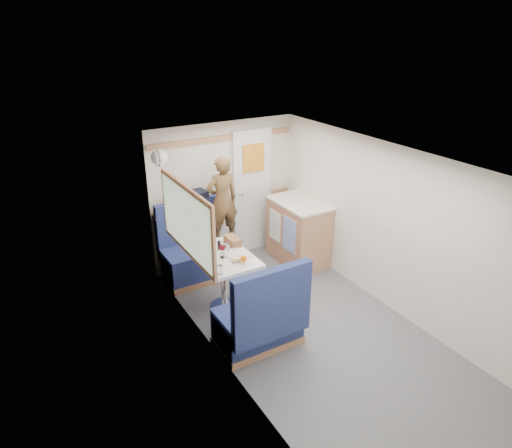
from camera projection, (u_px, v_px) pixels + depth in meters
floor at (316, 334)px, 5.14m from camera, size 4.50×4.50×0.00m
ceiling at (327, 162)px, 4.33m from camera, size 4.50×4.50×0.00m
wall_back at (224, 192)px, 6.51m from camera, size 2.20×0.02×2.00m
wall_left at (227, 283)px, 4.23m from camera, size 0.02×4.50×2.00m
wall_right at (397, 233)px, 5.24m from camera, size 0.02×4.50×2.00m
oak_trim_low at (225, 202)px, 6.56m from camera, size 2.15×0.02×0.08m
oak_trim_high at (223, 138)px, 6.18m from camera, size 2.15×0.02×0.08m
side_window at (186, 221)px, 4.93m from camera, size 0.04×1.30×0.72m
rear_door at (252, 189)px, 6.71m from camera, size 0.62×0.12×1.86m
dinette_table at (223, 267)px, 5.40m from camera, size 0.62×0.92×0.72m
bench_far at (196, 257)px, 6.19m from camera, size 0.90×0.59×1.05m
bench_near at (261, 323)px, 4.83m from camera, size 0.90×0.59×1.05m
ledge at (186, 211)px, 6.16m from camera, size 0.90×0.14×0.04m
dome_light at (159, 157)px, 5.41m from camera, size 0.20×0.20×0.20m
galley_counter at (298, 231)px, 6.55m from camera, size 0.57×0.92×0.92m
person at (222, 200)px, 6.06m from camera, size 0.45×0.30×1.21m
duffel_bag at (190, 201)px, 6.13m from camera, size 0.51×0.29×0.23m
tray at (236, 254)px, 5.34m from camera, size 0.29×0.35×0.02m
orange_fruit at (244, 259)px, 5.14m from camera, size 0.08×0.08×0.08m
cheese_block at (236, 259)px, 5.17m from camera, size 0.11×0.09×0.03m
wine_glass at (222, 248)px, 5.23m from camera, size 0.08×0.08×0.17m
tumbler_left at (220, 270)px, 4.92m from camera, size 0.06×0.06×0.10m
tumbler_mid at (206, 248)px, 5.38m from camera, size 0.07×0.07×0.12m
tumbler_right at (227, 248)px, 5.39m from camera, size 0.06×0.06×0.10m
beer_glass at (233, 241)px, 5.56m from camera, size 0.06×0.06×0.10m
pepper_grinder at (219, 245)px, 5.46m from camera, size 0.04×0.04×0.11m
salt_grinder at (224, 253)px, 5.28m from camera, size 0.04×0.04×0.09m
bread_loaf at (233, 241)px, 5.57m from camera, size 0.13×0.24×0.10m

